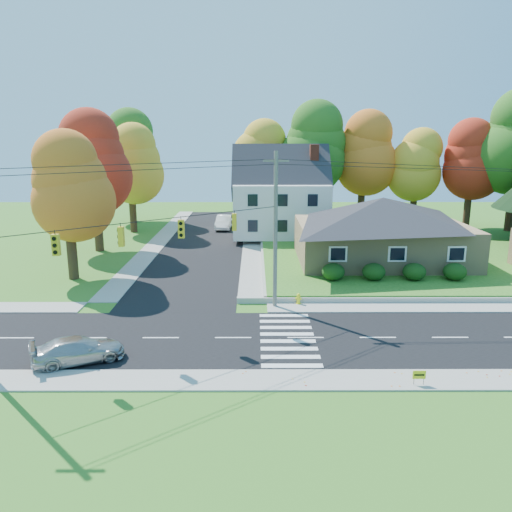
{
  "coord_description": "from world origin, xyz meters",
  "views": [
    {
      "loc": [
        -2.82,
        -25.73,
        10.76
      ],
      "look_at": [
        -2.72,
        8.0,
        2.76
      ],
      "focal_mm": 35.0,
      "sensor_mm": 36.0,
      "label": 1
    }
  ],
  "objects_px": {
    "white_car": "(224,222)",
    "fire_hydrant": "(298,299)",
    "ranch_house": "(382,228)",
    "silver_sedan": "(78,350)"
  },
  "relations": [
    {
      "from": "white_car",
      "to": "fire_hydrant",
      "type": "bearing_deg",
      "value": -74.0
    },
    {
      "from": "white_car",
      "to": "ranch_house",
      "type": "bearing_deg",
      "value": -48.09
    },
    {
      "from": "ranch_house",
      "to": "white_car",
      "type": "bearing_deg",
      "value": 129.09
    },
    {
      "from": "ranch_house",
      "to": "fire_hydrant",
      "type": "bearing_deg",
      "value": -127.36
    },
    {
      "from": "ranch_house",
      "to": "white_car",
      "type": "distance_m",
      "value": 23.19
    },
    {
      "from": "white_car",
      "to": "silver_sedan",
      "type": "bearing_deg",
      "value": -94.77
    },
    {
      "from": "silver_sedan",
      "to": "white_car",
      "type": "xyz_separation_m",
      "value": [
        4.92,
        36.92,
        0.17
      ]
    },
    {
      "from": "ranch_house",
      "to": "fire_hydrant",
      "type": "distance_m",
      "value": 13.36
    },
    {
      "from": "fire_hydrant",
      "to": "silver_sedan",
      "type": "bearing_deg",
      "value": -143.12
    },
    {
      "from": "white_car",
      "to": "fire_hydrant",
      "type": "distance_m",
      "value": 29.04
    }
  ]
}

